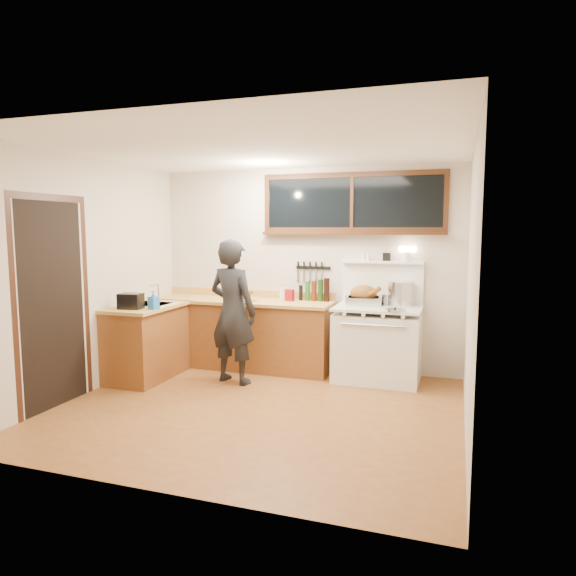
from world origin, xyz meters
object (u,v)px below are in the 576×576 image
(vintage_stove, at_px, (378,342))
(cutting_board, at_px, (242,296))
(roast_turkey, at_px, (364,297))
(man, at_px, (233,312))

(vintage_stove, bearing_deg, cutting_board, 179.44)
(roast_turkey, bearing_deg, vintage_stove, -21.26)
(vintage_stove, distance_m, man, 1.78)
(man, xyz_separation_m, cutting_board, (-0.16, 0.65, 0.10))
(roast_turkey, bearing_deg, cutting_board, -177.96)
(vintage_stove, distance_m, roast_turkey, 0.57)
(cutting_board, bearing_deg, man, -76.20)
(cutting_board, xyz_separation_m, roast_turkey, (1.59, 0.06, 0.05))
(vintage_stove, height_order, roast_turkey, vintage_stove)
(vintage_stove, relative_size, cutting_board, 3.23)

